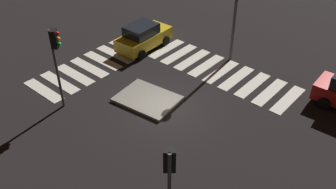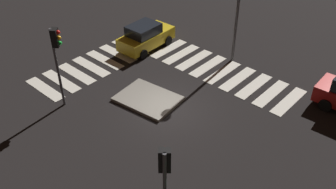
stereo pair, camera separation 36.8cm
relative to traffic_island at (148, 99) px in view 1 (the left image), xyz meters
name	(u,v)px [view 1 (the left image)]	position (x,y,z in m)	size (l,w,h in m)	color
ground_plane	(168,109)	(-1.41, -0.13, -0.09)	(80.00, 80.00, 0.00)	black
traffic_island	(148,99)	(0.00, 0.00, 0.00)	(3.67, 2.92, 0.18)	gray
car_yellow	(143,37)	(4.46, -4.33, 0.80)	(2.09, 4.25, 1.82)	gold
traffic_light_north	(56,50)	(3.09, 3.33, 3.42)	(0.53, 0.54, 4.64)	#47474C
traffic_light_west	(169,170)	(-6.26, 5.40, 2.91)	(0.54, 0.53, 3.96)	#47474C
crosswalk_near	(221,72)	(-1.41, -5.27, -0.08)	(9.90, 3.20, 0.02)	silver
crosswalk_side	(89,67)	(5.33, -0.13, -0.08)	(3.20, 7.60, 0.02)	silver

